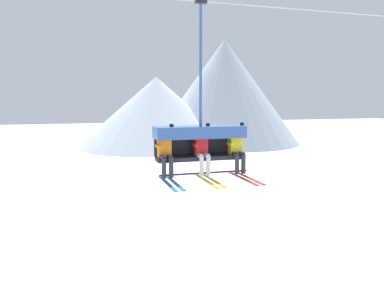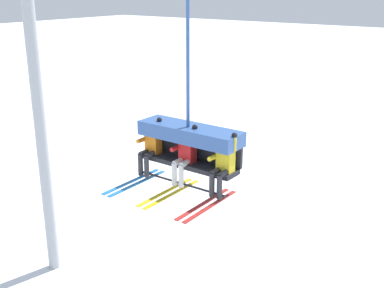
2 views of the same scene
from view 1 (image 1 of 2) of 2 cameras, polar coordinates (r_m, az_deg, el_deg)
name	(u,v)px [view 1 (image 1 of 2)]	position (r m, az deg, el deg)	size (l,w,h in m)	color
mountain_peak_west	(156,112)	(54.65, -5.45, 4.95)	(22.97, 22.97, 9.94)	silver
mountain_peak_central	(224,92)	(58.55, 4.91, 7.95)	(23.17, 23.17, 15.81)	silver
lift_cable	(289,8)	(10.60, 14.55, 19.43)	(18.96, 0.05, 0.05)	#9EA3A8
chairlift_chair	(200,136)	(9.45, 1.16, 1.24)	(2.30, 0.74, 4.23)	#232328
skier_orange	(166,151)	(9.03, -4.06, -1.04)	(0.48, 1.70, 1.34)	orange
skier_red	(202,149)	(9.28, 1.58, -0.81)	(0.48, 1.70, 1.34)	red
skier_yellow	(237,148)	(9.62, 6.88, -0.59)	(0.48, 1.70, 1.34)	yellow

